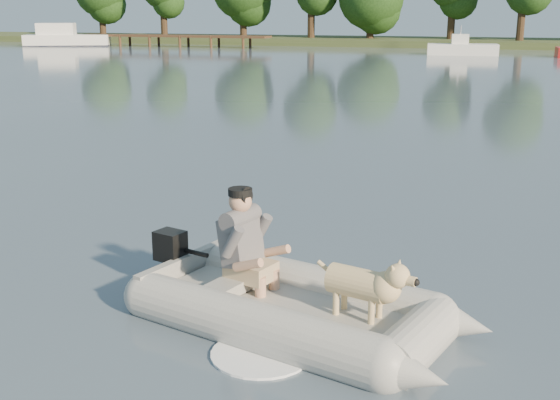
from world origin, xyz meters
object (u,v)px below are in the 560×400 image
(dinghy, at_px, (297,269))
(motorboat, at_px, (463,41))
(dock, at_px, (174,41))
(cabin_cruiser, at_px, (67,35))
(dog, at_px, (358,288))
(man, at_px, (242,237))

(dinghy, relative_size, motorboat, 0.96)
(dock, height_order, cabin_cruiser, cabin_cruiser)
(cabin_cruiser, bearing_deg, dog, -78.08)
(man, height_order, motorboat, motorboat)
(cabin_cruiser, relative_size, motorboat, 1.51)
(dock, distance_m, man, 58.25)
(dock, bearing_deg, man, -63.13)
(dock, xyz_separation_m, cabin_cruiser, (-9.84, -1.92, 0.52))
(dinghy, relative_size, dog, 5.11)
(motorboat, bearing_deg, dog, -93.75)
(dock, distance_m, dinghy, 58.80)
(dock, xyz_separation_m, man, (26.33, -51.96, 0.30))
(motorboat, bearing_deg, dinghy, -94.55)
(dock, bearing_deg, cabin_cruiser, -168.94)
(dinghy, bearing_deg, dog, 4.57)
(dock, relative_size, motorboat, 3.43)
(dinghy, bearing_deg, cabin_cruiser, 142.01)
(dinghy, height_order, dog, dinghy)
(dog, bearing_deg, motorboat, 108.25)
(dog, height_order, cabin_cruiser, cabin_cruiser)
(man, height_order, cabin_cruiser, cabin_cruiser)
(motorboat, bearing_deg, dock, 163.98)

